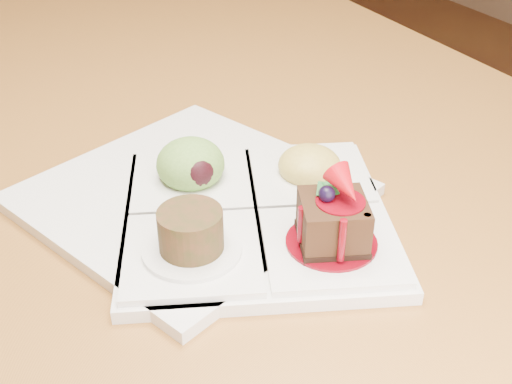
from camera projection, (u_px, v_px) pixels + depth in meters
name	position (u px, v px, depth m)	size (l,w,h in m)	color
dining_table	(157.00, 188.00, 0.77)	(1.00, 1.80, 0.75)	#9C6828
sampler_plate	(254.00, 205.00, 0.58)	(0.31, 0.31, 0.09)	silver
second_plate	(190.00, 195.00, 0.62)	(0.27, 0.27, 0.01)	silver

